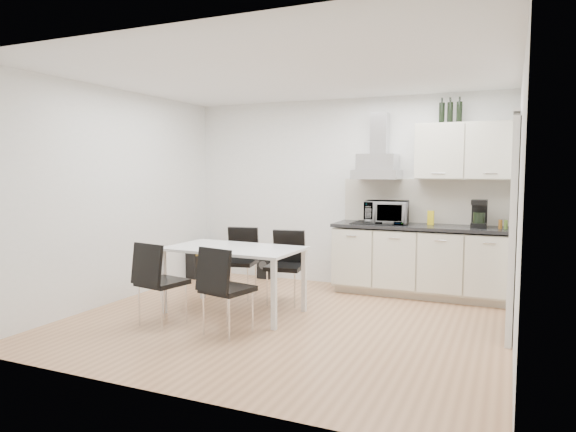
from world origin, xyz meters
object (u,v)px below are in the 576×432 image
chair_far_right (285,268)px  chair_near_right (228,290)px  kitchenette (425,232)px  chair_near_left (163,283)px  guitar_amp (202,261)px  floor_speaker (266,267)px  chair_far_left (239,263)px  dining_table (234,254)px

chair_far_right → chair_near_right: bearing=80.1°
kitchenette → chair_near_left: 3.32m
chair_near_left → guitar_amp: size_ratio=1.53×
chair_near_left → chair_near_right: same height
kitchenette → chair_far_right: (-1.48, -1.08, -0.39)m
chair_far_right → chair_near_right: size_ratio=1.00×
chair_near_right → floor_speaker: chair_near_right is taller
floor_speaker → chair_far_left: bearing=-80.0°
chair_far_right → chair_near_left: same height
kitchenette → chair_near_right: bearing=-122.9°
dining_table → chair_near_left: chair_near_left is taller
kitchenette → guitar_amp: size_ratio=4.38×
chair_near_left → floor_speaker: bearing=101.7°
kitchenette → chair_far_right: size_ratio=2.86×
chair_far_right → floor_speaker: chair_far_right is taller
chair_near_left → floor_speaker: 2.54m
kitchenette → chair_near_left: kitchenette is taller
chair_far_left → floor_speaker: bearing=-91.1°
kitchenette → chair_near_right: size_ratio=2.86×
chair_near_right → guitar_amp: chair_near_right is taller
floor_speaker → chair_near_right: bearing=-71.5°
kitchenette → dining_table: bearing=-138.3°
dining_table → chair_far_left: (-0.30, 0.64, -0.24)m
kitchenette → floor_speaker: bearing=176.0°
chair_far_right → floor_speaker: 1.54m
kitchenette → chair_far_left: (-2.15, -1.01, -0.39)m
chair_near_right → guitar_amp: size_ratio=1.53×
chair_near_right → guitar_amp: 2.90m
kitchenette → chair_near_right: (-1.52, -2.36, -0.39)m
chair_far_right → floor_speaker: bearing=-62.9°
chair_far_left → chair_far_right: 0.67m
chair_far_left → floor_speaker: size_ratio=2.55×
chair_near_left → chair_far_right: bearing=68.0°
chair_far_left → chair_near_left: bearing=72.6°
kitchenette → dining_table: 2.49m
guitar_amp → chair_far_right: bearing=-16.1°
chair_near_left → guitar_amp: 2.50m
kitchenette → chair_far_left: 2.41m
chair_far_left → chair_near_right: 1.48m
dining_table → floor_speaker: 1.95m
chair_near_left → guitar_amp: chair_near_left is taller
dining_table → chair_far_right: bearing=59.2°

